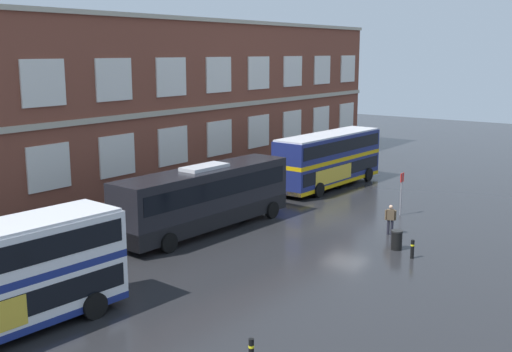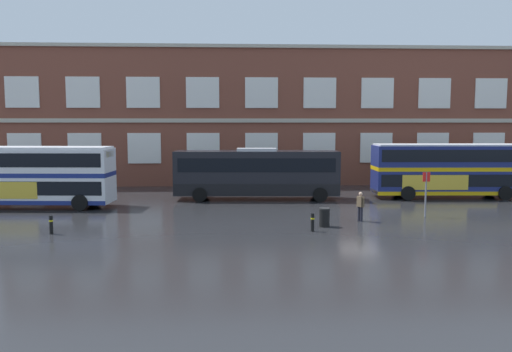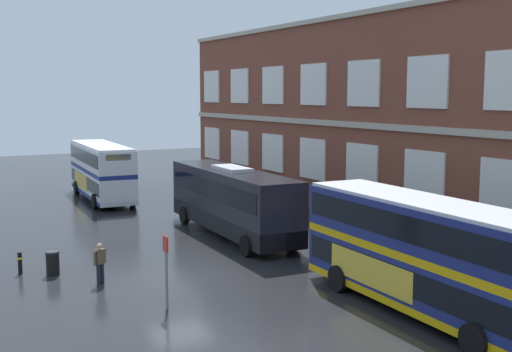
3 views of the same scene
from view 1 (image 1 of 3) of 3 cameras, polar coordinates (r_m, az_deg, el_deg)
The scene contains 9 objects.
ground_plane at distance 38.81m, azimuth 5.67°, elevation -3.78°, with size 120.00×120.00×0.00m, color #232326.
brick_terminal_building at distance 47.59m, azimuth -11.22°, elevation 6.36°, with size 57.29×8.19×12.55m.
double_decker_middle at distance 47.12m, azimuth 6.70°, elevation 1.57°, with size 11.10×3.20×4.07m.
touring_coach at distance 35.46m, azimuth -4.68°, elevation -2.03°, with size 12.11×3.34×3.80m.
waiting_passenger at distance 35.62m, azimuth 12.22°, elevation -3.82°, with size 0.39×0.62×1.70m.
bus_stand_flag at distance 39.74m, azimuth 13.18°, elevation -1.24°, with size 0.44×0.10×2.70m.
station_litter_bin at distance 33.14m, azimuth 12.77°, elevation -5.73°, with size 0.60×0.60×1.03m.
safety_bollard_west at distance 21.03m, azimuth -0.43°, elevation -15.81°, with size 0.19×0.19×0.95m.
safety_bollard_east at distance 31.96m, azimuth 14.13°, elevation -6.49°, with size 0.19×0.19×0.95m.
Camera 1 is at (-32.29, -17.01, 10.09)m, focal length 43.66 mm.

